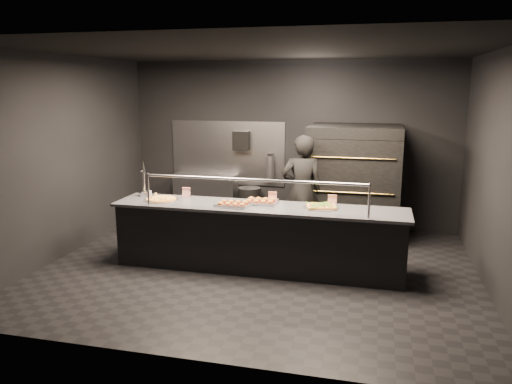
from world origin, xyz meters
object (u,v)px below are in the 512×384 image
(round_pizza, at_px, (161,199))
(square_pizza, at_px, (321,206))
(worker, at_px, (302,191))
(slider_tray_a, at_px, (233,204))
(towel_dispenser, at_px, (241,141))
(trash_bin, at_px, (249,206))
(pizza_oven, at_px, (354,181))
(service_counter, at_px, (258,237))
(fire_extinguisher, at_px, (270,168))
(slider_tray_b, at_px, (261,201))
(prep_shelf, at_px, (206,197))
(beer_tap, at_px, (144,186))

(round_pizza, xyz_separation_m, square_pizza, (2.31, 0.10, 0.00))
(worker, bearing_deg, slider_tray_a, 45.44)
(worker, bearing_deg, towel_dispenser, -56.17)
(trash_bin, bearing_deg, towel_dispenser, 138.99)
(pizza_oven, xyz_separation_m, slider_tray_a, (-1.54, -2.00, -0.02))
(service_counter, bearing_deg, worker, 70.58)
(service_counter, distance_m, trash_bin, 2.33)
(worker, bearing_deg, square_pizza, 97.26)
(fire_extinguisher, bearing_deg, slider_tray_b, -81.16)
(slider_tray_b, bearing_deg, prep_shelf, 126.40)
(fire_extinguisher, bearing_deg, towel_dispenser, -178.96)
(service_counter, relative_size, worker, 2.28)
(service_counter, relative_size, slider_tray_a, 7.76)
(prep_shelf, relative_size, worker, 0.67)
(round_pizza, bearing_deg, beer_tap, 151.35)
(slider_tray_b, relative_size, worker, 0.27)
(beer_tap, distance_m, round_pizza, 0.44)
(service_counter, xyz_separation_m, fire_extinguisher, (-0.35, 2.40, 0.60))
(round_pizza, bearing_deg, square_pizza, 2.39)
(slider_tray_b, distance_m, square_pizza, 0.86)
(beer_tap, bearing_deg, service_counter, -6.27)
(trash_bin, bearing_deg, prep_shelf, 173.63)
(round_pizza, bearing_deg, trash_bin, 71.44)
(fire_extinguisher, bearing_deg, pizza_oven, -17.89)
(beer_tap, xyz_separation_m, slider_tray_b, (1.81, -0.05, -0.13))
(service_counter, bearing_deg, trash_bin, 107.60)
(service_counter, height_order, slider_tray_b, service_counter)
(prep_shelf, height_order, worker, worker)
(towel_dispenser, relative_size, slider_tray_a, 0.66)
(fire_extinguisher, bearing_deg, service_counter, -81.70)
(fire_extinguisher, distance_m, slider_tray_b, 2.28)
(towel_dispenser, relative_size, worker, 0.19)
(service_counter, xyz_separation_m, round_pizza, (-1.45, 0.00, 0.47))
(trash_bin, xyz_separation_m, worker, (1.13, -1.02, 0.55))
(pizza_oven, height_order, prep_shelf, pizza_oven)
(towel_dispenser, bearing_deg, pizza_oven, -13.14)
(pizza_oven, distance_m, towel_dispenser, 2.23)
(prep_shelf, distance_m, round_pizza, 2.38)
(service_counter, relative_size, fire_extinguisher, 8.12)
(towel_dispenser, bearing_deg, worker, -41.91)
(towel_dispenser, height_order, beer_tap, towel_dispenser)
(round_pizza, relative_size, square_pizza, 1.03)
(square_pizza, bearing_deg, slider_tray_a, -170.76)
(towel_dispenser, height_order, square_pizza, towel_dispenser)
(towel_dispenser, bearing_deg, round_pizza, -102.96)
(service_counter, height_order, worker, worker)
(fire_extinguisher, relative_size, slider_tray_a, 0.96)
(pizza_oven, distance_m, round_pizza, 3.26)
(square_pizza, bearing_deg, worker, 111.52)
(towel_dispenser, bearing_deg, fire_extinguisher, 1.04)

